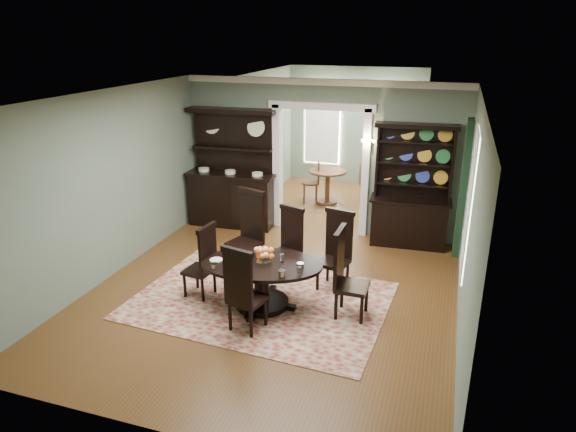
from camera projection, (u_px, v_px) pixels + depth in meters
name	position (u px, v px, depth m)	size (l,w,h in m)	color
room	(269.00, 198.00, 7.38)	(5.51, 6.01, 3.01)	brown
parlor	(348.00, 133.00, 12.30)	(3.51, 3.50, 3.01)	brown
doorway_trim	(321.00, 151.00, 10.01)	(2.08, 0.25, 2.57)	white
right_window	(466.00, 196.00, 7.38)	(0.15, 1.47, 2.12)	white
wall_sconce	(369.00, 142.00, 9.50)	(0.27, 0.21, 0.21)	#B47030
rug	(261.00, 300.00, 7.75)	(3.72, 2.62, 0.01)	maroon
dining_table	(262.00, 276.00, 7.45)	(1.93, 1.89, 0.70)	black
centerpiece	(263.00, 258.00, 7.37)	(1.44, 0.92, 0.24)	silver
chair_far_left	(249.00, 228.00, 8.56)	(0.64, 0.62, 1.39)	black
chair_far_mid	(289.00, 240.00, 8.37)	(0.53, 0.52, 1.18)	black
chair_far_right	(336.00, 247.00, 7.99)	(0.55, 0.54, 1.27)	black
chair_end_left	(204.00, 260.00, 7.67)	(0.46, 0.48, 1.17)	black
chair_end_right	(345.00, 271.00, 7.15)	(0.47, 0.50, 1.31)	black
chair_near	(242.00, 288.00, 6.73)	(0.55, 0.53, 1.25)	black
sideboard	(233.00, 186.00, 10.54)	(1.85, 0.74, 2.40)	black
welsh_dresser	(411.00, 203.00, 9.53)	(1.50, 0.63, 2.29)	black
parlor_table	(327.00, 182.00, 11.91)	(0.86, 0.86, 0.80)	#512E17
parlor_chair_left	(313.00, 180.00, 12.02)	(0.45, 0.44, 0.98)	#512E17
parlor_chair_right	(365.00, 183.00, 11.87)	(0.44, 0.43, 0.94)	#512E17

